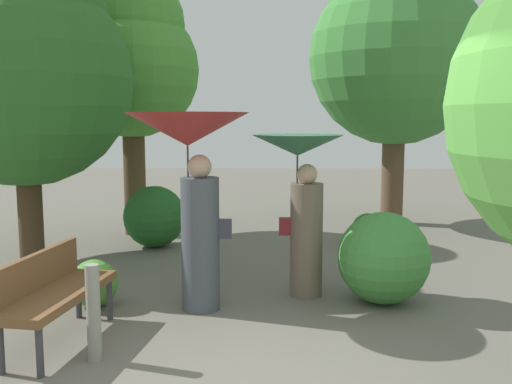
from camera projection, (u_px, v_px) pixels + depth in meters
person_left at (191, 163)px, 6.02m from camera, size 1.30×1.30×2.12m
person_right at (301, 185)px, 6.54m from camera, size 1.05×1.05×1.87m
park_bench at (52, 289)px, 5.20m from camera, size 0.69×1.55×0.83m
tree_near_left at (131, 57)px, 9.89m from camera, size 2.34×2.34×4.59m
tree_mid_left at (23, 62)px, 8.03m from camera, size 3.05×3.05×4.53m
tree_mid_right at (397, 43)px, 10.85m from camera, size 3.31×3.31×5.38m
bush_path_left at (384, 258)px, 6.35m from camera, size 1.03×1.03×1.03m
bush_path_right at (155, 217)px, 9.15m from camera, size 0.99×0.99×0.99m
bush_behind_bench at (94, 283)px, 6.26m from camera, size 0.52×0.52×0.52m
bush_far_side at (368, 229)px, 9.30m from camera, size 0.52×0.52×0.52m
path_marker_post at (93, 313)px, 4.83m from camera, size 0.12×0.12×0.84m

